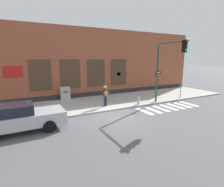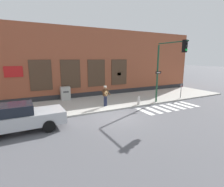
{
  "view_description": "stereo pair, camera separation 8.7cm",
  "coord_description": "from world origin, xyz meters",
  "px_view_note": "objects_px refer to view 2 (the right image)",
  "views": [
    {
      "loc": [
        -5.49,
        -9.92,
        3.9
      ],
      "look_at": [
        0.55,
        1.63,
        1.28
      ],
      "focal_mm": 28.0,
      "sensor_mm": 36.0,
      "label": 1
    },
    {
      "loc": [
        -5.41,
        -9.96,
        3.9
      ],
      "look_at": [
        0.55,
        1.63,
        1.28
      ],
      "focal_mm": 28.0,
      "sensor_mm": 36.0,
      "label": 2
    }
  ],
  "objects_px": {
    "red_car": "(19,118)",
    "fire_hydrant": "(139,100)",
    "busker": "(105,95)",
    "parking_meter": "(181,88)",
    "traffic_light": "(168,62)",
    "utility_box": "(65,93)"
  },
  "relations": [
    {
      "from": "red_car",
      "to": "fire_hydrant",
      "type": "height_order",
      "value": "red_car"
    },
    {
      "from": "busker",
      "to": "parking_meter",
      "type": "xyz_separation_m",
      "value": [
        7.82,
        -0.63,
        -0.01
      ]
    },
    {
      "from": "busker",
      "to": "parking_meter",
      "type": "height_order",
      "value": "busker"
    },
    {
      "from": "traffic_light",
      "to": "fire_hydrant",
      "type": "relative_size",
      "value": 7.28
    },
    {
      "from": "red_car",
      "to": "parking_meter",
      "type": "distance_m",
      "value": 14.07
    },
    {
      "from": "busker",
      "to": "utility_box",
      "type": "height_order",
      "value": "busker"
    },
    {
      "from": "parking_meter",
      "to": "utility_box",
      "type": "relative_size",
      "value": 1.17
    },
    {
      "from": "traffic_light",
      "to": "parking_meter",
      "type": "height_order",
      "value": "traffic_light"
    },
    {
      "from": "busker",
      "to": "traffic_light",
      "type": "height_order",
      "value": "traffic_light"
    },
    {
      "from": "parking_meter",
      "to": "fire_hydrant",
      "type": "xyz_separation_m",
      "value": [
        -5.12,
        -0.14,
        -0.6
      ]
    },
    {
      "from": "busker",
      "to": "traffic_light",
      "type": "distance_m",
      "value": 5.66
    },
    {
      "from": "busker",
      "to": "traffic_light",
      "type": "xyz_separation_m",
      "value": [
        4.69,
        -1.83,
        2.59
      ]
    },
    {
      "from": "traffic_light",
      "to": "parking_meter",
      "type": "relative_size",
      "value": 3.55
    },
    {
      "from": "traffic_light",
      "to": "fire_hydrant",
      "type": "distance_m",
      "value": 3.9
    },
    {
      "from": "traffic_light",
      "to": "busker",
      "type": "bearing_deg",
      "value": 158.66
    },
    {
      "from": "busker",
      "to": "utility_box",
      "type": "relative_size",
      "value": 1.36
    },
    {
      "from": "traffic_light",
      "to": "utility_box",
      "type": "height_order",
      "value": "traffic_light"
    },
    {
      "from": "red_car",
      "to": "busker",
      "type": "bearing_deg",
      "value": 19.24
    },
    {
      "from": "traffic_light",
      "to": "utility_box",
      "type": "relative_size",
      "value": 4.17
    },
    {
      "from": "traffic_light",
      "to": "fire_hydrant",
      "type": "height_order",
      "value": "traffic_light"
    },
    {
      "from": "busker",
      "to": "parking_meter",
      "type": "relative_size",
      "value": 1.16
    },
    {
      "from": "busker",
      "to": "utility_box",
      "type": "distance_m",
      "value": 4.42
    }
  ]
}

